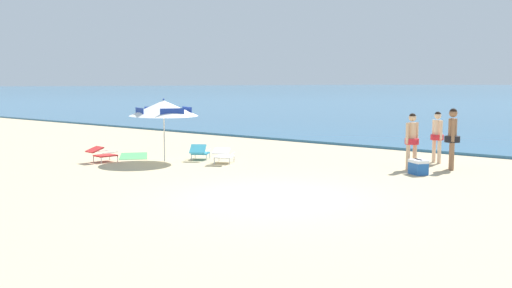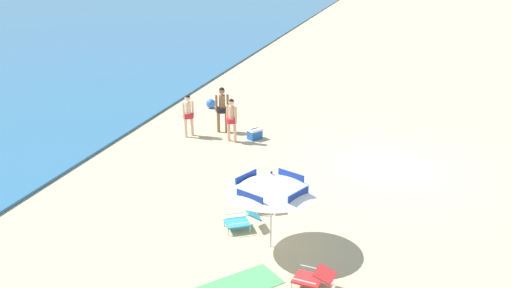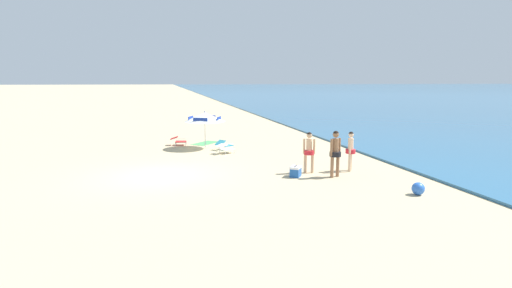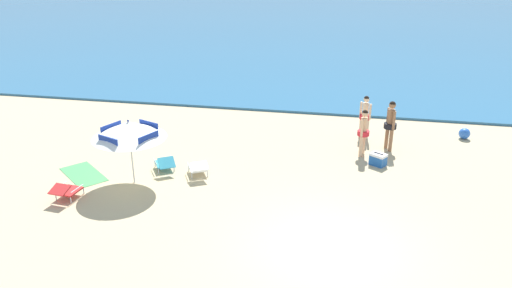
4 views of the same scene
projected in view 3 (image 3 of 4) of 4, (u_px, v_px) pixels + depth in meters
The scene contains 11 objects.
ground_plane at pixel (161, 176), 15.34m from camera, with size 800.00×800.00×0.00m, color tan.
beach_umbrella_striped_main at pixel (205, 117), 21.32m from camera, with size 2.59×2.58×1.99m.
lounge_chair_under_umbrella at pixel (225, 148), 20.02m from camera, with size 0.87×1.00×0.50m.
lounge_chair_beside_umbrella at pixel (224, 145), 21.14m from camera, with size 0.93×1.03×0.53m.
lounge_chair_facing_sea at pixel (179, 140), 22.59m from camera, with size 0.64×0.92×0.50m.
person_standing_near_shore at pixel (309, 149), 15.71m from camera, with size 0.40×0.46×1.62m.
person_standing_beside at pixel (335, 151), 14.98m from camera, with size 0.43×0.49×1.76m.
person_wading_in at pixel (351, 148), 16.02m from camera, with size 0.41×0.39×1.60m.
cooler_box at pixel (296, 171), 15.17m from camera, with size 0.61×0.57×0.43m.
beach_ball at pixel (418, 189), 12.74m from camera, with size 0.41×0.41×0.41m, color blue.
beach_towel at pixel (205, 143), 23.34m from camera, with size 0.90×1.80×0.01m, color #4C9E5B.
Camera 3 is at (15.40, 0.21, 3.58)m, focal length 28.22 mm.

